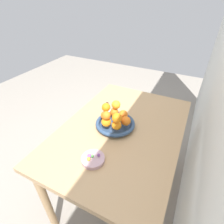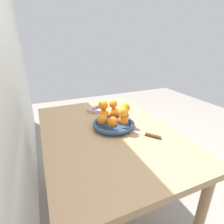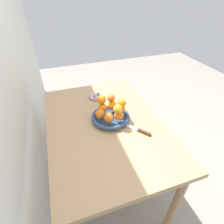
% 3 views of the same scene
% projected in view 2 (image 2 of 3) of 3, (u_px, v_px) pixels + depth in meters
% --- Properties ---
extents(ground_plane, '(6.00, 6.00, 0.00)m').
position_uv_depth(ground_plane, '(108.00, 214.00, 1.35)').
color(ground_plane, gray).
extents(dining_table, '(1.10, 0.76, 0.74)m').
position_uv_depth(dining_table, '(107.00, 142.00, 1.11)').
color(dining_table, tan).
rests_on(dining_table, ground_plane).
extents(fruit_bowl, '(0.26, 0.26, 0.04)m').
position_uv_depth(fruit_bowl, '(114.00, 125.00, 1.09)').
color(fruit_bowl, navy).
rests_on(fruit_bowl, dining_table).
extents(candy_dish, '(0.13, 0.13, 0.02)m').
position_uv_depth(candy_dish, '(95.00, 110.00, 1.36)').
color(candy_dish, '#B28C99').
rests_on(candy_dish, dining_table).
extents(orange_0, '(0.06, 0.06, 0.06)m').
position_uv_depth(orange_0, '(123.00, 120.00, 1.04)').
color(orange_0, orange).
rests_on(orange_0, fruit_bowl).
extents(orange_1, '(0.06, 0.06, 0.06)m').
position_uv_depth(orange_1, '(124.00, 116.00, 1.11)').
color(orange_1, orange).
rests_on(orange_1, fruit_bowl).
extents(orange_2, '(0.06, 0.06, 0.06)m').
position_uv_depth(orange_2, '(114.00, 113.00, 1.14)').
color(orange_2, orange).
rests_on(orange_2, fruit_bowl).
extents(orange_3, '(0.06, 0.06, 0.06)m').
position_uv_depth(orange_3, '(104.00, 115.00, 1.11)').
color(orange_3, orange).
rests_on(orange_3, fruit_bowl).
extents(orange_4, '(0.06, 0.06, 0.06)m').
position_uv_depth(orange_4, '(103.00, 119.00, 1.05)').
color(orange_4, orange).
rests_on(orange_4, fruit_bowl).
extents(orange_5, '(0.06, 0.06, 0.06)m').
position_uv_depth(orange_5, '(113.00, 122.00, 1.01)').
color(orange_5, orange).
rests_on(orange_5, fruit_bowl).
extents(orange_6, '(0.05, 0.05, 0.05)m').
position_uv_depth(orange_6, '(113.00, 104.00, 1.12)').
color(orange_6, orange).
rests_on(orange_6, orange_2).
extents(orange_7, '(0.06, 0.06, 0.06)m').
position_uv_depth(orange_7, '(125.00, 107.00, 1.08)').
color(orange_7, orange).
rests_on(orange_7, orange_1).
extents(orange_8, '(0.06, 0.06, 0.06)m').
position_uv_depth(orange_8, '(103.00, 105.00, 1.09)').
color(orange_8, orange).
rests_on(orange_8, orange_3).
extents(orange_9, '(0.06, 0.06, 0.06)m').
position_uv_depth(orange_9, '(123.00, 112.00, 1.01)').
color(orange_9, orange).
rests_on(orange_9, orange_0).
extents(candy_ball_0, '(0.02, 0.02, 0.02)m').
position_uv_depth(candy_ball_0, '(94.00, 109.00, 1.32)').
color(candy_ball_0, '#8C4C99').
rests_on(candy_ball_0, candy_dish).
extents(candy_ball_1, '(0.02, 0.02, 0.02)m').
position_uv_depth(candy_ball_1, '(97.00, 107.00, 1.36)').
color(candy_ball_1, '#472819').
rests_on(candy_ball_1, candy_dish).
extents(candy_ball_2, '(0.02, 0.02, 0.02)m').
position_uv_depth(candy_ball_2, '(96.00, 107.00, 1.35)').
color(candy_ball_2, '#4C9947').
rests_on(candy_ball_2, candy_dish).
extents(candy_ball_3, '(0.02, 0.02, 0.02)m').
position_uv_depth(candy_ball_3, '(96.00, 106.00, 1.37)').
color(candy_ball_3, gold).
rests_on(candy_ball_3, candy_dish).
extents(candy_ball_4, '(0.02, 0.02, 0.02)m').
position_uv_depth(candy_ball_4, '(97.00, 107.00, 1.36)').
color(candy_ball_4, '#8C4C99').
rests_on(candy_ball_4, candy_dish).
extents(knife, '(0.22, 0.17, 0.01)m').
position_uv_depth(knife, '(143.00, 134.00, 1.02)').
color(knife, '#3F2819').
rests_on(knife, dining_table).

